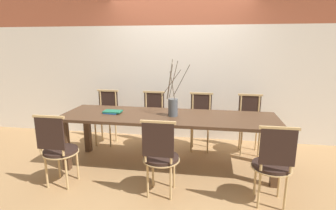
{
  "coord_description": "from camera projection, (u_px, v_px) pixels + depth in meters",
  "views": [
    {
      "loc": [
        0.58,
        -3.47,
        1.73
      ],
      "look_at": [
        0.0,
        0.0,
        0.92
      ],
      "focal_mm": 28.0,
      "sensor_mm": 36.0,
      "label": 1
    }
  ],
  "objects": [
    {
      "name": "ground_plane",
      "position": [
        168.0,
        166.0,
        3.82
      ],
      "size": [
        16.0,
        16.0,
        0.0
      ],
      "primitive_type": "plane",
      "color": "#A87F51"
    },
    {
      "name": "wall_rear",
      "position": [
        180.0,
        52.0,
        4.7
      ],
      "size": [
        12.0,
        0.06,
        3.2
      ],
      "color": "silver",
      "rests_on": "ground_plane"
    },
    {
      "name": "dining_table",
      "position": [
        168.0,
        122.0,
        3.67
      ],
      "size": [
        3.0,
        0.87,
        0.77
      ],
      "color": "#4C3321",
      "rests_on": "ground_plane"
    },
    {
      "name": "chair_near_leftend",
      "position": [
        58.0,
        148.0,
        3.19
      ],
      "size": [
        0.43,
        0.43,
        0.95
      ],
      "color": "black",
      "rests_on": "ground_plane"
    },
    {
      "name": "chair_near_left",
      "position": [
        160.0,
        155.0,
        2.98
      ],
      "size": [
        0.43,
        0.43,
        0.95
      ],
      "color": "black",
      "rests_on": "ground_plane"
    },
    {
      "name": "chair_near_center",
      "position": [
        273.0,
        162.0,
        2.78
      ],
      "size": [
        0.43,
        0.43,
        0.95
      ],
      "color": "black",
      "rests_on": "ground_plane"
    },
    {
      "name": "chair_far_leftend",
      "position": [
        106.0,
        115.0,
        4.63
      ],
      "size": [
        0.43,
        0.43,
        0.95
      ],
      "rotation": [
        0.0,
        0.0,
        3.14
      ],
      "color": "black",
      "rests_on": "ground_plane"
    },
    {
      "name": "chair_far_left",
      "position": [
        153.0,
        118.0,
        4.49
      ],
      "size": [
        0.43,
        0.43,
        0.95
      ],
      "rotation": [
        0.0,
        0.0,
        3.14
      ],
      "color": "black",
      "rests_on": "ground_plane"
    },
    {
      "name": "chair_far_center",
      "position": [
        200.0,
        120.0,
        4.36
      ],
      "size": [
        0.43,
        0.43,
        0.95
      ],
      "rotation": [
        0.0,
        0.0,
        3.14
      ],
      "color": "black",
      "rests_on": "ground_plane"
    },
    {
      "name": "chair_far_right",
      "position": [
        250.0,
        122.0,
        4.23
      ],
      "size": [
        0.43,
        0.43,
        0.95
      ],
      "rotation": [
        0.0,
        0.0,
        3.14
      ],
      "color": "black",
      "rests_on": "ground_plane"
    },
    {
      "name": "vase_centerpiece",
      "position": [
        173.0,
        106.0,
        3.6
      ],
      "size": [
        0.41,
        0.29,
        0.77
      ],
      "color": "#4C5156",
      "rests_on": "dining_table"
    },
    {
      "name": "book_stack",
      "position": [
        112.0,
        112.0,
        3.78
      ],
      "size": [
        0.26,
        0.2,
        0.03
      ],
      "color": "#234C8C",
      "rests_on": "dining_table"
    }
  ]
}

